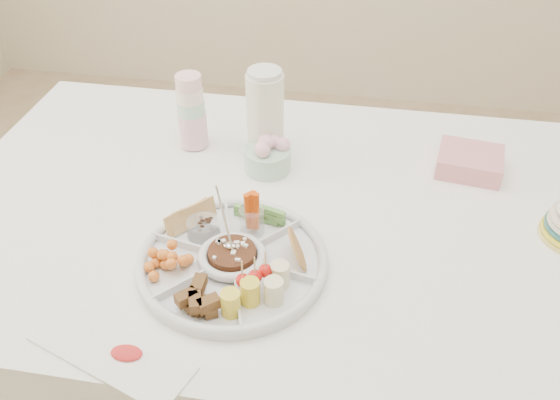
# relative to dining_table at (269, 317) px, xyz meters

# --- Properties ---
(floor) EXTENTS (4.00, 4.00, 0.00)m
(floor) POSITION_rel_dining_table_xyz_m (0.00, 0.00, -0.38)
(floor) COLOR tan
(floor) RESTS_ON ground
(dining_table) EXTENTS (1.52, 1.02, 0.76)m
(dining_table) POSITION_rel_dining_table_xyz_m (0.00, 0.00, 0.00)
(dining_table) COLOR white
(dining_table) RESTS_ON floor
(party_tray) EXTENTS (0.45, 0.45, 0.04)m
(party_tray) POSITION_rel_dining_table_xyz_m (-0.03, -0.20, 0.40)
(party_tray) COLOR silver
(party_tray) RESTS_ON dining_table
(bean_dip) EXTENTS (0.11, 0.11, 0.04)m
(bean_dip) POSITION_rel_dining_table_xyz_m (-0.03, -0.20, 0.41)
(bean_dip) COLOR #3A1C0F
(bean_dip) RESTS_ON party_tray
(tortillas) EXTENTS (0.11, 0.11, 0.05)m
(tortillas) POSITION_rel_dining_table_xyz_m (0.09, -0.16, 0.42)
(tortillas) COLOR #A86C3E
(tortillas) RESTS_ON party_tray
(carrot_cucumber) EXTENTS (0.12, 0.12, 0.10)m
(carrot_cucumber) POSITION_rel_dining_table_xyz_m (-0.01, -0.08, 0.44)
(carrot_cucumber) COLOR #D64908
(carrot_cucumber) RESTS_ON party_tray
(pita_raisins) EXTENTS (0.12, 0.12, 0.05)m
(pita_raisins) POSITION_rel_dining_table_xyz_m (-0.13, -0.12, 0.42)
(pita_raisins) COLOR tan
(pita_raisins) RESTS_ON party_tray
(cherries) EXTENTS (0.12, 0.12, 0.04)m
(cherries) POSITION_rel_dining_table_xyz_m (-0.16, -0.24, 0.42)
(cherries) COLOR orange
(cherries) RESTS_ON party_tray
(granola_chunks) EXTENTS (0.12, 0.12, 0.05)m
(granola_chunks) POSITION_rel_dining_table_xyz_m (-0.06, -0.33, 0.42)
(granola_chunks) COLOR brown
(granola_chunks) RESTS_ON party_tray
(banana_tomato) EXTENTS (0.14, 0.14, 0.10)m
(banana_tomato) POSITION_rel_dining_table_xyz_m (0.07, -0.29, 0.44)
(banana_tomato) COLOR #FFDA83
(banana_tomato) RESTS_ON party_tray
(cup_stack) EXTENTS (0.08, 0.08, 0.20)m
(cup_stack) POSITION_rel_dining_table_xyz_m (-0.24, 0.23, 0.48)
(cup_stack) COLOR #BCBCBC
(cup_stack) RESTS_ON dining_table
(thermos) EXTENTS (0.09, 0.09, 0.24)m
(thermos) POSITION_rel_dining_table_xyz_m (-0.04, 0.21, 0.50)
(thermos) COLOR silver
(thermos) RESTS_ON dining_table
(flower_bowl) EXTENTS (0.12, 0.12, 0.09)m
(flower_bowl) POSITION_rel_dining_table_xyz_m (-0.03, 0.15, 0.42)
(flower_bowl) COLOR #8CC39E
(flower_bowl) RESTS_ON dining_table
(napkin_stack) EXTENTS (0.17, 0.15, 0.05)m
(napkin_stack) POSITION_rel_dining_table_xyz_m (0.47, 0.23, 0.40)
(napkin_stack) COLOR pink
(napkin_stack) RESTS_ON dining_table
(placemat) EXTENTS (0.32, 0.20, 0.01)m
(placemat) POSITION_rel_dining_table_xyz_m (-0.19, -0.45, 0.38)
(placemat) COLOR white
(placemat) RESTS_ON dining_table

